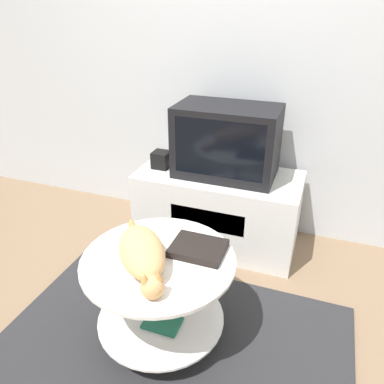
% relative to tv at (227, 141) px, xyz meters
% --- Properties ---
extents(ground_plane, '(12.00, 12.00, 0.00)m').
position_rel_tv_xyz_m(ground_plane, '(0.02, -0.98, -0.77)').
color(ground_plane, '#7F664C').
extents(wall_back, '(8.00, 0.05, 2.60)m').
position_rel_tv_xyz_m(wall_back, '(0.02, 0.33, 0.53)').
color(wall_back, silver).
rests_on(wall_back, ground_plane).
extents(rug, '(1.77, 1.10, 0.02)m').
position_rel_tv_xyz_m(rug, '(0.02, -0.98, -0.76)').
color(rug, '#28282B').
rests_on(rug, ground_plane).
extents(tv_stand, '(1.11, 0.52, 0.54)m').
position_rel_tv_xyz_m(tv_stand, '(-0.04, -0.02, -0.50)').
color(tv_stand, silver).
rests_on(tv_stand, ground_plane).
extents(tv, '(0.66, 0.39, 0.47)m').
position_rel_tv_xyz_m(tv, '(0.00, 0.00, 0.00)').
color(tv, black).
rests_on(tv, tv_stand).
extents(speaker, '(0.12, 0.12, 0.12)m').
position_rel_tv_xyz_m(speaker, '(-0.45, -0.04, -0.18)').
color(speaker, black).
rests_on(speaker, tv_stand).
extents(coffee_table, '(0.73, 0.73, 0.50)m').
position_rel_tv_xyz_m(coffee_table, '(-0.05, -0.97, -0.45)').
color(coffee_table, '#B2B2B7').
rests_on(coffee_table, rug).
extents(dvd_box, '(0.26, 0.20, 0.04)m').
position_rel_tv_xyz_m(dvd_box, '(0.11, -0.86, -0.24)').
color(dvd_box, black).
rests_on(dvd_box, coffee_table).
extents(cat, '(0.42, 0.51, 0.15)m').
position_rel_tv_xyz_m(cat, '(-0.09, -1.05, -0.19)').
color(cat, tan).
rests_on(cat, coffee_table).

